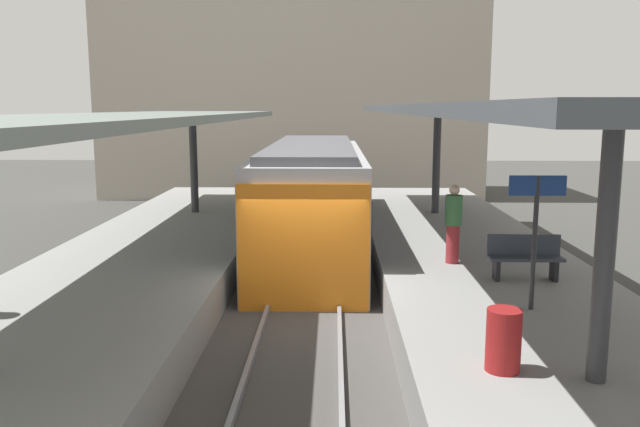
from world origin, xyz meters
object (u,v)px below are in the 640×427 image
at_px(litter_bin, 503,340).
at_px(passenger_near_bench, 453,223).
at_px(platform_bench, 525,256).
at_px(platform_sign, 536,212).
at_px(commuter_train, 312,200).

xyz_separation_m(litter_bin, passenger_near_bench, (0.40, 5.69, 0.47)).
bearing_deg(platform_bench, litter_bin, -109.34).
bearing_deg(passenger_near_bench, platform_bench, -48.75).
relative_size(platform_bench, platform_sign, 0.63).
height_order(commuter_train, platform_sign, commuter_train).
bearing_deg(litter_bin, passenger_near_bench, 86.01).
bearing_deg(passenger_near_bench, platform_sign, -77.22).
distance_m(litter_bin, passenger_near_bench, 5.73).
height_order(platform_sign, passenger_near_bench, platform_sign).
height_order(platform_sign, litter_bin, platform_sign).
xyz_separation_m(platform_bench, platform_sign, (-0.42, -1.87, 1.16)).
bearing_deg(litter_bin, commuter_train, 105.26).
relative_size(litter_bin, passenger_near_bench, 0.48).
relative_size(commuter_train, platform_sign, 4.80).
xyz_separation_m(commuter_train, litter_bin, (2.74, -10.04, -0.33)).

